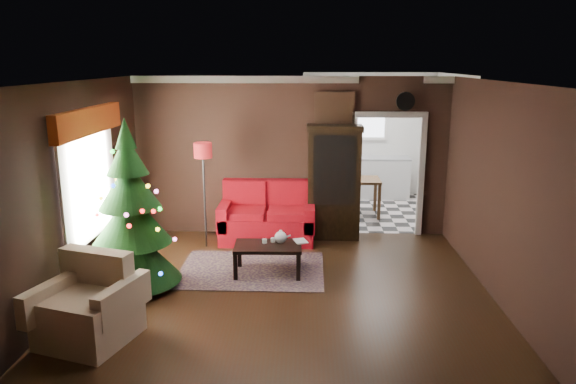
{
  "coord_description": "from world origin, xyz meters",
  "views": [
    {
      "loc": [
        0.26,
        -6.87,
        3.05
      ],
      "look_at": [
        0.0,
        0.9,
        1.15
      ],
      "focal_mm": 33.56,
      "sensor_mm": 36.0,
      "label": 1
    }
  ],
  "objects_px": {
    "christmas_tree": "(131,214)",
    "teapot": "(281,237)",
    "armchair": "(87,302)",
    "coffee_table": "(268,259)",
    "loveseat": "(267,213)",
    "wall_clock": "(405,101)",
    "curio_cabinet": "(334,185)",
    "kitchen_table": "(362,197)",
    "floor_lamp": "(205,199)"
  },
  "relations": [
    {
      "from": "christmas_tree",
      "to": "kitchen_table",
      "type": "bearing_deg",
      "value": 46.77
    },
    {
      "from": "christmas_tree",
      "to": "teapot",
      "type": "distance_m",
      "value": 2.14
    },
    {
      "from": "coffee_table",
      "to": "teapot",
      "type": "xyz_separation_m",
      "value": [
        0.18,
        0.08,
        0.31
      ]
    },
    {
      "from": "teapot",
      "to": "wall_clock",
      "type": "relative_size",
      "value": 0.63
    },
    {
      "from": "coffee_table",
      "to": "teapot",
      "type": "height_order",
      "value": "teapot"
    },
    {
      "from": "coffee_table",
      "to": "teapot",
      "type": "distance_m",
      "value": 0.37
    },
    {
      "from": "curio_cabinet",
      "to": "kitchen_table",
      "type": "relative_size",
      "value": 2.53
    },
    {
      "from": "curio_cabinet",
      "to": "wall_clock",
      "type": "relative_size",
      "value": 5.94
    },
    {
      "from": "loveseat",
      "to": "armchair",
      "type": "bearing_deg",
      "value": -116.34
    },
    {
      "from": "loveseat",
      "to": "floor_lamp",
      "type": "height_order",
      "value": "floor_lamp"
    },
    {
      "from": "coffee_table",
      "to": "teapot",
      "type": "relative_size",
      "value": 4.79
    },
    {
      "from": "coffee_table",
      "to": "kitchen_table",
      "type": "height_order",
      "value": "kitchen_table"
    },
    {
      "from": "coffee_table",
      "to": "wall_clock",
      "type": "xyz_separation_m",
      "value": [
        2.23,
        1.93,
        2.15
      ]
    },
    {
      "from": "loveseat",
      "to": "wall_clock",
      "type": "height_order",
      "value": "wall_clock"
    },
    {
      "from": "curio_cabinet",
      "to": "wall_clock",
      "type": "xyz_separation_m",
      "value": [
        1.2,
        0.18,
        1.43
      ]
    },
    {
      "from": "wall_clock",
      "to": "floor_lamp",
      "type": "bearing_deg",
      "value": -167.3
    },
    {
      "from": "armchair",
      "to": "coffee_table",
      "type": "bearing_deg",
      "value": 64.5
    },
    {
      "from": "wall_clock",
      "to": "loveseat",
      "type": "bearing_deg",
      "value": -170.34
    },
    {
      "from": "floor_lamp",
      "to": "kitchen_table",
      "type": "xyz_separation_m",
      "value": [
        2.81,
        2.01,
        -0.45
      ]
    },
    {
      "from": "christmas_tree",
      "to": "armchair",
      "type": "distance_m",
      "value": 1.58
    },
    {
      "from": "floor_lamp",
      "to": "teapot",
      "type": "bearing_deg",
      "value": -39.77
    },
    {
      "from": "loveseat",
      "to": "floor_lamp",
      "type": "distance_m",
      "value": 1.12
    },
    {
      "from": "christmas_tree",
      "to": "teapot",
      "type": "xyz_separation_m",
      "value": [
        1.98,
        0.61,
        -0.5
      ]
    },
    {
      "from": "armchair",
      "to": "coffee_table",
      "type": "xyz_separation_m",
      "value": [
        1.86,
        1.99,
        -0.23
      ]
    },
    {
      "from": "wall_clock",
      "to": "kitchen_table",
      "type": "distance_m",
      "value": 2.43
    },
    {
      "from": "teapot",
      "to": "kitchen_table",
      "type": "bearing_deg",
      "value": 64.18
    },
    {
      "from": "armchair",
      "to": "wall_clock",
      "type": "relative_size",
      "value": 3.0
    },
    {
      "from": "kitchen_table",
      "to": "coffee_table",
      "type": "bearing_deg",
      "value": -117.87
    },
    {
      "from": "wall_clock",
      "to": "kitchen_table",
      "type": "relative_size",
      "value": 0.43
    },
    {
      "from": "teapot",
      "to": "christmas_tree",
      "type": "bearing_deg",
      "value": -162.95
    },
    {
      "from": "curio_cabinet",
      "to": "kitchen_table",
      "type": "distance_m",
      "value": 1.67
    },
    {
      "from": "loveseat",
      "to": "teapot",
      "type": "bearing_deg",
      "value": -78.21
    },
    {
      "from": "floor_lamp",
      "to": "teapot",
      "type": "height_order",
      "value": "floor_lamp"
    },
    {
      "from": "floor_lamp",
      "to": "teapot",
      "type": "relative_size",
      "value": 9.2
    },
    {
      "from": "teapot",
      "to": "wall_clock",
      "type": "distance_m",
      "value": 3.31
    },
    {
      "from": "armchair",
      "to": "teapot",
      "type": "xyz_separation_m",
      "value": [
        2.04,
        2.07,
        0.09
      ]
    },
    {
      "from": "teapot",
      "to": "coffee_table",
      "type": "bearing_deg",
      "value": -156.23
    },
    {
      "from": "armchair",
      "to": "coffee_table",
      "type": "relative_size",
      "value": 0.99
    },
    {
      "from": "curio_cabinet",
      "to": "teapot",
      "type": "height_order",
      "value": "curio_cabinet"
    },
    {
      "from": "curio_cabinet",
      "to": "christmas_tree",
      "type": "xyz_separation_m",
      "value": [
        -2.83,
        -2.28,
        0.1
      ]
    },
    {
      "from": "loveseat",
      "to": "armchair",
      "type": "relative_size",
      "value": 1.77
    },
    {
      "from": "christmas_tree",
      "to": "wall_clock",
      "type": "relative_size",
      "value": 7.54
    },
    {
      "from": "coffee_table",
      "to": "teapot",
      "type": "bearing_deg",
      "value": 23.77
    },
    {
      "from": "wall_clock",
      "to": "armchair",
      "type": "bearing_deg",
      "value": -136.25
    },
    {
      "from": "coffee_table",
      "to": "curio_cabinet",
      "type": "bearing_deg",
      "value": 59.48
    },
    {
      "from": "christmas_tree",
      "to": "teapot",
      "type": "relative_size",
      "value": 11.88
    },
    {
      "from": "floor_lamp",
      "to": "wall_clock",
      "type": "height_order",
      "value": "wall_clock"
    },
    {
      "from": "armchair",
      "to": "teapot",
      "type": "relative_size",
      "value": 4.72
    },
    {
      "from": "floor_lamp",
      "to": "curio_cabinet",
      "type": "bearing_deg",
      "value": 14.96
    },
    {
      "from": "teapot",
      "to": "kitchen_table",
      "type": "relative_size",
      "value": 0.27
    }
  ]
}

